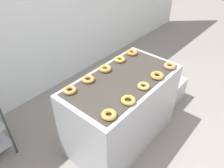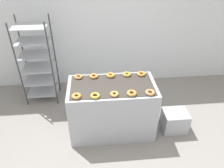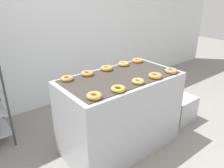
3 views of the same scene
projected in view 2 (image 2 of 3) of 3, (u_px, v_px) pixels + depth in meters
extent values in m
plane|color=gray|center=(116.00, 158.00, 3.20)|extent=(14.00, 14.00, 0.00)
cube|color=silver|center=(105.00, 19.00, 4.18)|extent=(8.00, 0.05, 2.80)
cube|color=#A8AAB2|center=(112.00, 109.00, 3.45)|extent=(1.31, 0.70, 0.88)
cube|color=#38332D|center=(112.00, 85.00, 3.21)|extent=(1.21, 0.62, 0.01)
cube|color=#262628|center=(139.00, 112.00, 3.13)|extent=(0.12, 0.07, 0.10)
cylinder|color=#33383D|center=(18.00, 69.00, 3.78)|extent=(0.02, 0.02, 1.61)
cylinder|color=#33383D|center=(52.00, 67.00, 3.82)|extent=(0.02, 0.02, 1.61)
cylinder|color=#33383D|center=(25.00, 57.00, 4.14)|extent=(0.02, 0.02, 1.61)
cylinder|color=#33383D|center=(55.00, 56.00, 4.18)|extent=(0.02, 0.02, 1.61)
cube|color=#A8AAB2|center=(44.00, 91.00, 4.34)|extent=(0.57, 0.44, 0.01)
cube|color=#A8AAB2|center=(41.00, 79.00, 4.19)|extent=(0.57, 0.44, 0.01)
cube|color=#A8AAB2|center=(39.00, 67.00, 4.05)|extent=(0.57, 0.44, 0.01)
cube|color=#A8AAB2|center=(36.00, 55.00, 3.90)|extent=(0.57, 0.44, 0.01)
cube|color=#A8AAB2|center=(33.00, 41.00, 3.75)|extent=(0.57, 0.44, 0.01)
cube|color=#A8AAB2|center=(30.00, 26.00, 3.60)|extent=(0.57, 0.44, 0.01)
cube|color=#A8AAB2|center=(175.00, 121.00, 3.59)|extent=(0.40, 0.33, 0.36)
torus|color=#CC8A41|center=(76.00, 96.00, 2.95)|extent=(0.13, 0.13, 0.04)
torus|color=gold|center=(95.00, 96.00, 2.96)|extent=(0.13, 0.13, 0.04)
torus|color=gold|center=(114.00, 94.00, 2.99)|extent=(0.12, 0.12, 0.04)
torus|color=#BE843E|center=(132.00, 93.00, 3.00)|extent=(0.14, 0.14, 0.04)
torus|color=#BA824C|center=(150.00, 92.00, 3.02)|extent=(0.13, 0.13, 0.04)
torus|color=#C38748|center=(78.00, 77.00, 3.36)|extent=(0.13, 0.13, 0.04)
torus|color=#BE843F|center=(94.00, 76.00, 3.38)|extent=(0.13, 0.13, 0.04)
torus|color=#C18A3B|center=(111.00, 75.00, 3.40)|extent=(0.14, 0.14, 0.04)
torus|color=gold|center=(127.00, 74.00, 3.42)|extent=(0.13, 0.13, 0.04)
torus|color=#CF833B|center=(141.00, 74.00, 3.43)|extent=(0.14, 0.14, 0.04)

